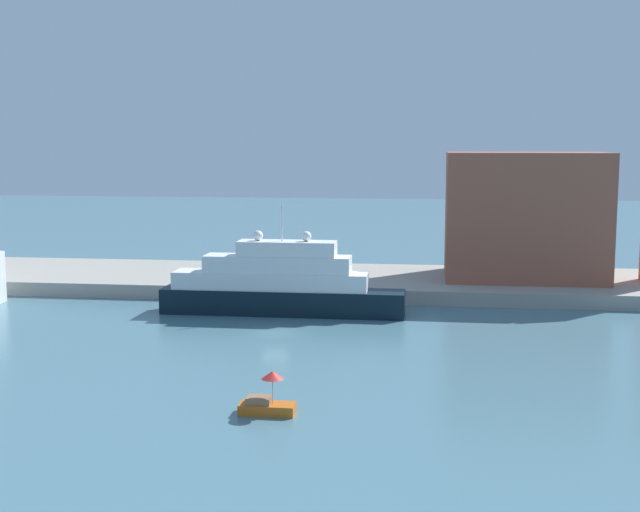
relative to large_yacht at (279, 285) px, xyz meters
name	(u,v)px	position (x,y,z in m)	size (l,w,h in m)	color
ground	(275,333)	(1.33, -9.50, -3.16)	(400.00, 400.00, 0.00)	slate
quay_dock	(313,281)	(1.33, 17.16, -2.31)	(110.00, 21.31, 1.69)	gray
large_yacht	(279,285)	(0.00, 0.00, 0.00)	(26.41, 4.14, 11.83)	black
small_motorboat	(267,401)	(5.32, -34.00, -2.26)	(3.83, 1.68, 3.03)	#C66019
harbor_building	(525,215)	(27.69, 18.25, 6.33)	(19.36, 13.31, 15.58)	#93513D
parked_car	(201,277)	(-11.53, 10.27, -0.90)	(3.91, 1.82, 1.31)	#1E4C99
person_figure	(249,272)	(-6.20, 12.95, -0.63)	(0.36, 0.36, 1.79)	#334C8C
mooring_bollard	(364,285)	(8.59, 7.67, -1.10)	(0.49, 0.49, 0.73)	black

